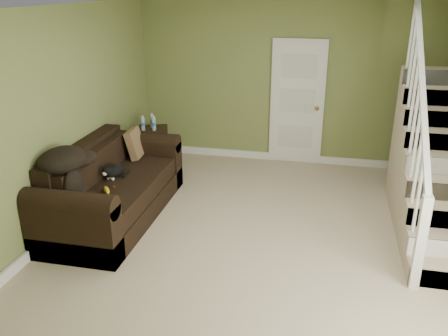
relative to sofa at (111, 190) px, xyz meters
The scene contains 15 objects.
floor 2.06m from the sofa, ahead, with size 5.00×5.50×0.01m, color tan.
ceiling 3.02m from the sofa, ahead, with size 5.00×5.50×0.01m, color white.
wall_back 3.40m from the sofa, 51.76° to the left, with size 5.00×0.04×2.60m, color olive.
wall_front 3.68m from the sofa, 55.42° to the right, with size 5.00×0.04×2.60m, color olive.
wall_left 1.07m from the sofa, 158.96° to the right, with size 0.04×5.50×2.60m, color olive.
baseboard_back 3.26m from the sofa, 51.43° to the left, with size 5.00×0.04×0.12m, color white.
baseboard_left 0.57m from the sofa, 157.68° to the right, with size 0.04×5.50×0.12m, color white.
door 3.36m from the sofa, 49.92° to the left, with size 0.86×0.12×2.02m.
staircase 4.10m from the sofa, 11.03° to the left, with size 1.00×2.51×2.82m.
sofa is the anchor object (origin of this frame).
side_table 1.71m from the sofa, 93.64° to the left, with size 0.70×0.70×0.89m.
cat 0.25m from the sofa, 58.89° to the left, with size 0.23×0.47×0.23m.
banana 0.45m from the sofa, 70.67° to the right, with size 0.06×0.21×0.06m, color gold.
throw_pillow 0.91m from the sofa, 89.81° to the left, with size 0.10×0.40×0.40m, color #49301D.
throw_blanket 0.91m from the sofa, 111.48° to the right, with size 0.49×0.65×0.27m, color black.
Camera 1 is at (0.57, -4.88, 2.83)m, focal length 38.00 mm.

